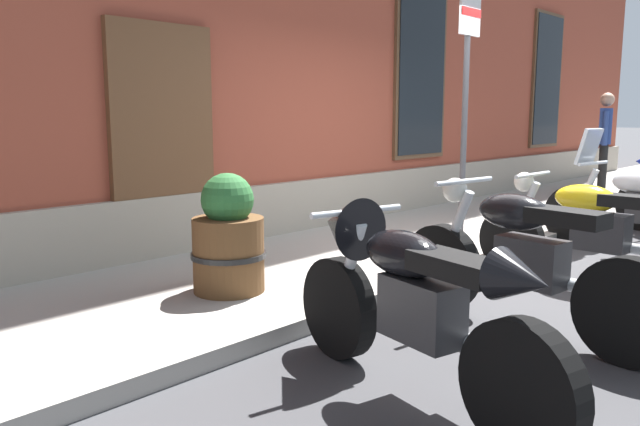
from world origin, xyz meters
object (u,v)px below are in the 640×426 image
motorcycle_yellow_naked (592,232)px  motorcycle_black_naked (522,262)px  parking_sign (466,82)px  pedestrian_blue_top (605,137)px  barrel_planter (228,240)px  motorcycle_black_sport (405,292)px

motorcycle_yellow_naked → motorcycle_black_naked: bearing=-176.9°
motorcycle_yellow_naked → parking_sign: (0.22, 1.38, 1.31)m
pedestrian_blue_top → barrel_planter: bearing=-179.7°
motorcycle_yellow_naked → barrel_planter: (-2.48, 1.82, 0.04)m
pedestrian_blue_top → barrel_planter: 8.23m
motorcycle_yellow_naked → pedestrian_blue_top: (5.73, 1.87, 0.61)m
motorcycle_black_naked → parking_sign: 2.61m
motorcycle_black_naked → barrel_planter: (-0.96, 1.90, 0.02)m
parking_sign → barrel_planter: 3.01m
parking_sign → pedestrian_blue_top: bearing=5.0°
motorcycle_black_naked → barrel_planter: barrel_planter is taller
motorcycle_black_naked → motorcycle_yellow_naked: motorcycle_black_naked is taller
motorcycle_black_sport → pedestrian_blue_top: pedestrian_blue_top is taller
motorcycle_black_sport → pedestrian_blue_top: bearing=12.6°
motorcycle_yellow_naked → pedestrian_blue_top: pedestrian_blue_top is taller
motorcycle_black_naked → parking_sign: size_ratio=0.79×
pedestrian_blue_top → parking_sign: 5.58m
motorcycle_black_sport → motorcycle_yellow_naked: 2.80m
motorcycle_yellow_naked → barrel_planter: 3.07m
motorcycle_black_sport → motorcycle_yellow_naked: motorcycle_black_sport is taller
pedestrian_blue_top → barrel_planter: (-8.21, -0.05, -0.56)m
pedestrian_blue_top → barrel_planter: pedestrian_blue_top is taller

